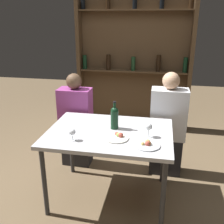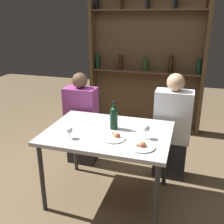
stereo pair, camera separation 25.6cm
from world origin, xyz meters
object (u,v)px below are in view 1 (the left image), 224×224
object	(u,v)px
food_plate_0	(147,144)
seated_person_left	(76,123)
wine_bottle	(114,117)
seated_person_right	(167,128)
wine_glass_1	(72,133)
wine_glass_0	(149,127)
food_plate_1	(117,137)

from	to	relation	value
food_plate_0	seated_person_left	distance (m)	1.25
wine_bottle	food_plate_0	distance (m)	0.47
wine_bottle	food_plate_0	xyz separation A→B (m)	(0.34, -0.31, -0.11)
seated_person_left	seated_person_right	world-z (taller)	seated_person_right
wine_bottle	wine_glass_1	distance (m)	0.46
food_plate_0	wine_glass_0	bearing A→B (deg)	90.17
food_plate_0	wine_bottle	bearing A→B (deg)	137.52
wine_glass_0	food_plate_0	xyz separation A→B (m)	(0.00, -0.18, -0.08)
wine_glass_1	seated_person_right	distance (m)	1.22
seated_person_right	wine_bottle	bearing A→B (deg)	-135.36
wine_glass_0	wine_glass_1	distance (m)	0.68
wine_bottle	wine_glass_1	xyz separation A→B (m)	(-0.32, -0.32, -0.05)
wine_glass_1	seated_person_left	size ratio (longest dim) A/B	0.09
wine_glass_1	food_plate_0	bearing A→B (deg)	1.36
food_plate_0	seated_person_left	world-z (taller)	seated_person_left
food_plate_1	seated_person_left	bearing A→B (deg)	131.06
wine_bottle	seated_person_right	distance (m)	0.80
food_plate_1	seated_person_right	distance (m)	0.89
wine_bottle	wine_glass_1	bearing A→B (deg)	-134.52
food_plate_0	seated_person_right	distance (m)	0.87
food_plate_0	food_plate_1	size ratio (longest dim) A/B	1.05
wine_bottle	seated_person_left	bearing A→B (deg)	137.82
wine_bottle	food_plate_0	world-z (taller)	wine_bottle
food_plate_0	wine_glass_1	bearing A→B (deg)	-178.64
food_plate_1	wine_glass_1	bearing A→B (deg)	-163.95
food_plate_1	seated_person_left	xyz separation A→B (m)	(-0.64, 0.73, -0.22)
wine_glass_1	food_plate_1	distance (m)	0.40
wine_bottle	wine_glass_0	world-z (taller)	wine_bottle
seated_person_left	seated_person_right	xyz separation A→B (m)	(1.10, 0.00, 0.03)
seated_person_left	wine_glass_0	bearing A→B (deg)	-35.47
food_plate_0	food_plate_1	world-z (taller)	same
food_plate_0	food_plate_1	xyz separation A→B (m)	(-0.27, 0.09, -0.00)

